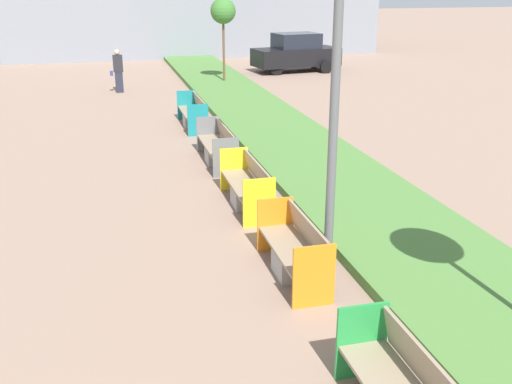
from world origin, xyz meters
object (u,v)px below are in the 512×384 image
object	(u,v)px
bench_grey_frame	(218,149)
pedestrian_walking	(118,71)
sapling_tree_far	(223,12)
bench_teal_frame	(193,115)
bench_orange_frame	(295,254)
parked_car_distant	(296,53)
bench_yellow_frame	(247,189)

from	to	relation	value
bench_grey_frame	pedestrian_walking	bearing A→B (deg)	100.57
sapling_tree_far	pedestrian_walking	distance (m)	5.06
bench_teal_frame	sapling_tree_far	bearing A→B (deg)	71.48
bench_orange_frame	parked_car_distant	bearing A→B (deg)	71.93
bench_yellow_frame	pedestrian_walking	xyz separation A→B (m)	(-2.00, 13.82, 0.51)
bench_orange_frame	bench_teal_frame	world-z (taller)	same
bench_orange_frame	pedestrian_walking	distance (m)	17.05
bench_yellow_frame	parked_car_distant	distance (m)	18.79
bench_grey_frame	pedestrian_walking	xyz separation A→B (m)	(-2.00, 10.71, 0.50)
bench_grey_frame	pedestrian_walking	world-z (taller)	pedestrian_walking
bench_yellow_frame	pedestrian_walking	size ratio (longest dim) A/B	1.27
bench_grey_frame	pedestrian_walking	size ratio (longest dim) A/B	1.37
sapling_tree_far	bench_orange_frame	bearing A→B (deg)	-98.07
pedestrian_walking	sapling_tree_far	bearing A→B (deg)	9.92
bench_orange_frame	bench_grey_frame	distance (m)	6.22
sapling_tree_far	pedestrian_walking	world-z (taller)	sapling_tree_far
bench_orange_frame	bench_teal_frame	distance (m)	10.24
bench_teal_frame	parked_car_distant	bearing A→B (deg)	57.12
bench_yellow_frame	bench_grey_frame	world-z (taller)	same
bench_grey_frame	bench_teal_frame	world-z (taller)	same
bench_teal_frame	parked_car_distant	world-z (taller)	parked_car_distant
bench_grey_frame	bench_teal_frame	distance (m)	4.02
bench_teal_frame	parked_car_distant	distance (m)	12.41
bench_grey_frame	parked_car_distant	distance (m)	15.93
bench_orange_frame	bench_teal_frame	bearing A→B (deg)	89.97
bench_yellow_frame	pedestrian_walking	bearing A→B (deg)	98.22
pedestrian_walking	bench_teal_frame	bearing A→B (deg)	-73.38
bench_grey_frame	parked_car_distant	xyz separation A→B (m)	(6.73, 14.43, 0.54)
bench_yellow_frame	pedestrian_walking	distance (m)	13.97
bench_orange_frame	pedestrian_walking	xyz separation A→B (m)	(-1.99, 16.93, 0.51)
bench_orange_frame	bench_yellow_frame	size ratio (longest dim) A/B	0.90
bench_yellow_frame	bench_grey_frame	xyz separation A→B (m)	(0.00, 3.11, 0.00)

